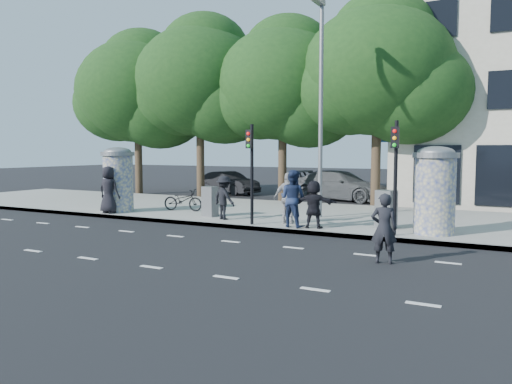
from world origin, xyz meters
The scene contains 25 objects.
ground centered at (0.00, 0.00, 0.00)m, with size 120.00×120.00×0.00m, color black.
sidewalk centered at (0.00, 7.50, 0.07)m, with size 40.00×8.00×0.15m, color gray.
curb centered at (0.00, 3.55, 0.07)m, with size 40.00×0.10×0.16m, color slate.
lane_dash_near centered at (0.00, -2.20, 0.00)m, with size 32.00×0.12×0.01m, color silver.
lane_dash_far centered at (0.00, 1.40, 0.00)m, with size 32.00×0.12×0.01m, color silver.
ad_column_left centered at (-7.20, 4.50, 1.54)m, with size 1.36×1.36×2.65m.
ad_column_right centered at (5.20, 4.70, 1.54)m, with size 1.36×1.36×2.65m.
traffic_pole_near centered at (-0.60, 3.79, 2.23)m, with size 0.22×0.31×3.40m.
traffic_pole_far centered at (4.20, 3.79, 2.23)m, with size 0.22×0.31×3.40m.
street_lamp centered at (0.80, 6.63, 4.79)m, with size 0.25×0.93×8.00m.
tree_far_left centered at (-13.00, 12.50, 6.19)m, with size 7.20×7.20×9.26m.
tree_mid_left centered at (-8.50, 12.50, 6.50)m, with size 7.20×7.20×9.57m.
tree_near_left centered at (-3.50, 12.70, 6.06)m, with size 6.80×6.80×8.97m.
tree_center centered at (1.50, 12.30, 6.31)m, with size 7.00×7.00×9.30m.
ped_a centered at (-7.10, 3.85, 1.10)m, with size 0.93×0.60×1.89m, color black.
ped_c centered at (0.86, 3.96, 1.09)m, with size 0.92×0.71×1.89m, color #1E2B4C.
ped_d centered at (-2.07, 4.45, 0.95)m, with size 1.03×0.59×1.59m, color black.
ped_e centered at (0.42, 4.61, 1.03)m, with size 1.03×0.59×1.76m, color #A3A2A5.
ped_f centered at (1.57, 4.04, 0.93)m, with size 1.46×0.52×1.57m, color black.
man_road centered at (4.63, 0.68, 0.84)m, with size 0.61×0.40×1.68m, color black.
bicycle centered at (-4.93, 5.86, 0.60)m, with size 1.73×0.60×0.91m, color black.
cabinet_left centered at (-3.01, 4.96, 0.72)m, with size 0.55×0.40×1.14m, color slate.
cabinet_right centered at (3.66, 5.09, 0.77)m, with size 0.59×0.43×1.24m, color slate.
car_mid centered at (-8.20, 15.11, 0.68)m, with size 4.14×1.45×1.37m, color black.
car_right centered at (-0.98, 14.67, 0.79)m, with size 5.43×2.21×1.58m, color #52565A.
Camera 1 is at (7.34, -11.07, 2.69)m, focal length 35.00 mm.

